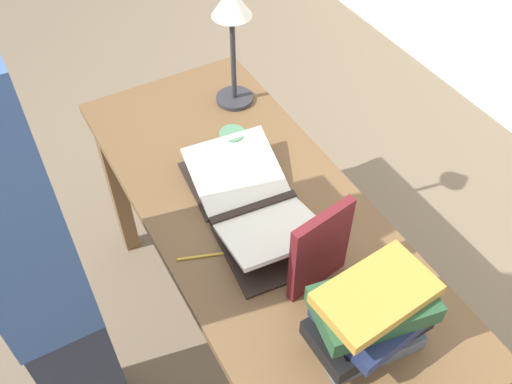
% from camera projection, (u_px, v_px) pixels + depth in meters
% --- Properties ---
extents(ground_plane, '(12.00, 12.00, 0.00)m').
position_uv_depth(ground_plane, '(258.00, 340.00, 2.24)').
color(ground_plane, '#70604C').
extents(reading_desk, '(1.48, 0.62, 0.77)m').
position_uv_depth(reading_desk, '(258.00, 235.00, 1.75)').
color(reading_desk, brown).
rests_on(reading_desk, ground_plane).
extents(open_book, '(0.57, 0.33, 0.09)m').
position_uv_depth(open_book, '(254.00, 204.00, 1.65)').
color(open_book, black).
rests_on(open_book, reading_desk).
extents(book_stack_tall, '(0.22, 0.29, 0.22)m').
position_uv_depth(book_stack_tall, '(370.00, 316.00, 1.31)').
color(book_stack_tall, slate).
rests_on(book_stack_tall, reading_desk).
extents(book_standing_upright, '(0.06, 0.19, 0.26)m').
position_uv_depth(book_standing_upright, '(320.00, 250.00, 1.41)').
color(book_standing_upright, maroon).
rests_on(book_standing_upright, reading_desk).
extents(reading_lamp, '(0.13, 0.13, 0.43)m').
position_uv_depth(reading_lamp, '(232.00, 20.00, 1.79)').
color(reading_lamp, '#2D2D33').
rests_on(reading_lamp, reading_desk).
extents(coffee_mug, '(0.11, 0.08, 0.09)m').
position_uv_depth(coffee_mug, '(233.00, 143.00, 1.81)').
color(coffee_mug, '#4C7F5B').
rests_on(coffee_mug, reading_desk).
extents(pencil, '(0.06, 0.16, 0.01)m').
position_uv_depth(pencil, '(207.00, 256.00, 1.56)').
color(pencil, gold).
rests_on(pencil, reading_desk).
extents(person_reader, '(0.36, 0.21, 1.73)m').
position_uv_depth(person_reader, '(41.00, 281.00, 1.41)').
color(person_reader, '#2D3342').
rests_on(person_reader, ground_plane).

